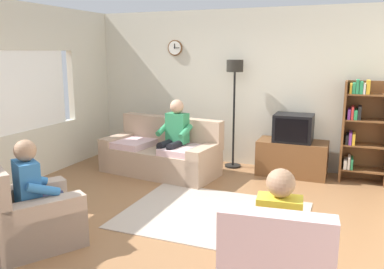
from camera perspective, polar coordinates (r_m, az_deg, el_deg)
The scene contains 13 objects.
ground_plane at distance 4.94m, azimuth -0.72°, elevation -11.84°, with size 12.00×12.00×0.00m, color #8C603D.
back_wall_assembly at distance 7.09m, azimuth 7.58°, elevation 6.56°, with size 6.20×0.17×2.70m.
left_wall_assembly at distance 6.27m, azimuth -25.60°, elevation 4.75°, with size 0.12×5.80×2.70m.
couch at distance 6.62m, azimuth -4.40°, elevation -2.86°, with size 2.00×1.12×0.90m.
tv_stand at distance 6.70m, azimuth 14.12°, elevation -3.27°, with size 1.10×0.56×0.57m.
tv at distance 6.57m, azimuth 14.31°, elevation 0.93°, with size 0.60×0.49×0.44m.
bookshelf at distance 6.60m, azimuth 23.20°, elevation 0.88°, with size 0.68×0.36×1.57m.
floor_lamp at distance 6.81m, azimuth 6.10°, elevation 7.22°, with size 0.28×0.28×1.85m.
armchair_near_window at distance 4.53m, azimuth -22.10°, elevation -11.01°, with size 1.14×1.17×0.90m.
area_rug at distance 5.02m, azimuth 3.14°, elevation -11.38°, with size 2.20×1.70×0.01m, color #AD9E8E.
person_on_couch at distance 6.32m, azimuth -2.61°, elevation 0.05°, with size 0.55×0.57×1.24m.
person_in_left_armchair at distance 4.44m, azimuth -21.29°, elevation -7.06°, with size 0.61×0.64×1.12m.
person_in_right_armchair at distance 3.31m, azimuth 12.35°, elevation -12.99°, with size 0.54×0.57×1.12m.
Camera 1 is at (1.74, -4.18, 1.97)m, focal length 37.28 mm.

